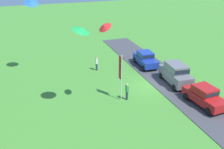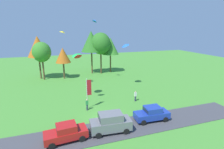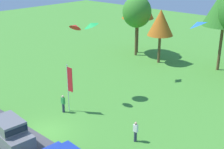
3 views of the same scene
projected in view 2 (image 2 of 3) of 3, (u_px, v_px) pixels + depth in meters
The scene contains 19 objects.
ground_plane at pixel (106, 119), 22.82m from camera, with size 120.00×120.00×0.00m, color #478E33.
pavement_strip at pixel (113, 130), 20.36m from camera, with size 36.00×4.40×0.06m, color #424247.
car_sedan_mid_row at pixel (66, 132), 18.15m from camera, with size 4.53×2.24×1.84m.
car_suv_far_end at pixel (111, 122), 19.63m from camera, with size 4.73×2.32×2.28m.
car_sedan_by_flagpole at pixel (152, 113), 22.21m from camera, with size 4.50×2.16×1.84m.
person_beside_suv at pixel (87, 105), 25.08m from camera, with size 0.36×0.24×1.71m.
person_on_lawn at pixel (135, 96), 28.19m from camera, with size 0.36×0.24×1.71m.
tree_lone_near at pixel (38, 47), 39.47m from camera, with size 4.68×4.68×9.87m.
tree_far_left at pixel (42, 52), 38.90m from camera, with size 4.08×4.08×8.62m.
tree_right_of_center at pixel (63, 55), 39.97m from camera, with size 3.44×3.44×7.25m.
tree_far_right at pixel (91, 41), 43.98m from camera, with size 5.17×5.17×10.92m.
tree_left_of_center at pixel (101, 44), 44.09m from camera, with size 4.98×4.98×10.51m.
tree_center_back at pixel (110, 46), 45.69m from camera, with size 4.36×4.36×9.20m.
flag_banner at pixel (88, 90), 25.17m from camera, with size 0.71×0.08×4.62m.
kite_diamond_high_right at pixel (95, 21), 34.61m from camera, with size 1.05×0.79×0.31m, color blue.
kite_delta_trailing_tail at pixel (76, 55), 27.18m from camera, with size 1.45×1.45×0.31m, color green.
kite_diamond_mid_center at pixel (63, 32), 31.11m from camera, with size 1.07×0.79×0.27m, color yellow.
kite_delta_topmost at pixel (125, 45), 32.70m from camera, with size 1.46×1.46×0.32m, color blue.
kite_delta_over_trees at pixel (78, 56), 25.38m from camera, with size 1.12×1.12×0.31m, color red.
Camera 2 is at (-5.81, -19.75, 11.47)m, focal length 28.00 mm.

